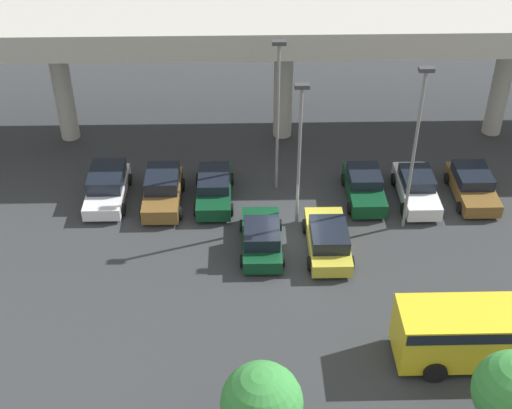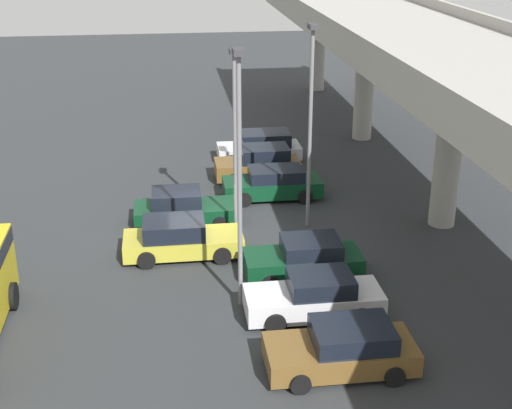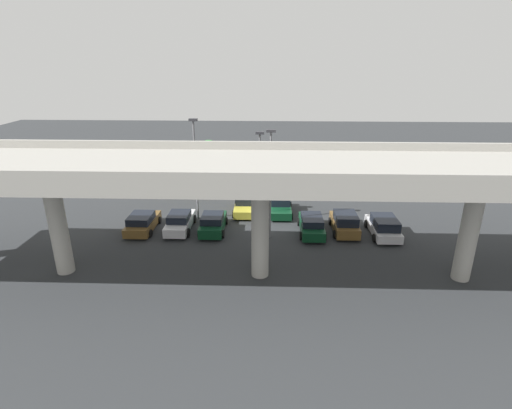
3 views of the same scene
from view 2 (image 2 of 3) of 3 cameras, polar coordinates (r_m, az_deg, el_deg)
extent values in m
plane|color=#2D3033|center=(30.16, -4.55, -2.62)|extent=(112.31, 112.31, 0.00)
cube|color=#9E9B93|center=(30.32, 15.88, 10.98)|extent=(52.41, 7.99, 0.90)
cube|color=#9E9B93|center=(28.90, 8.83, 12.50)|extent=(52.41, 0.30, 0.55)
cylinder|color=#9E9B93|center=(55.64, 4.97, 12.52)|extent=(1.13, 1.13, 6.71)
cylinder|color=#9E9B93|center=(43.17, 8.68, 9.54)|extent=(1.13, 1.13, 6.71)
cylinder|color=#9E9B93|center=(31.23, 15.15, 4.14)|extent=(1.13, 1.13, 6.71)
cube|color=silver|center=(39.45, 0.24, 4.30)|extent=(1.95, 4.55, 0.66)
cube|color=black|center=(39.28, 0.73, 5.30)|extent=(1.80, 2.66, 0.74)
cylinder|color=black|center=(38.40, -1.65, 3.49)|extent=(0.22, 0.64, 0.64)
cylinder|color=black|center=(40.29, -1.95, 4.40)|extent=(0.22, 0.64, 0.64)
cylinder|color=black|center=(38.78, 2.50, 3.67)|extent=(0.22, 0.64, 0.64)
cylinder|color=black|center=(40.65, 2.02, 4.56)|extent=(0.22, 0.64, 0.64)
cube|color=brown|center=(36.51, 0.11, 2.93)|extent=(1.87, 4.32, 0.80)
cube|color=black|center=(36.31, 0.70, 4.09)|extent=(1.72, 2.40, 0.73)
cylinder|color=black|center=(35.55, -1.82, 1.95)|extent=(0.22, 0.66, 0.66)
cylinder|color=black|center=(37.35, -2.12, 2.96)|extent=(0.22, 0.66, 0.66)
cylinder|color=black|center=(35.89, 2.43, 2.14)|extent=(0.22, 0.66, 0.66)
cylinder|color=black|center=(37.67, 1.94, 3.14)|extent=(0.22, 0.66, 0.66)
cube|color=#0C381E|center=(34.01, 1.30, 1.41)|extent=(1.80, 4.66, 0.75)
cube|color=black|center=(33.81, 1.61, 2.47)|extent=(1.66, 2.54, 0.56)
cylinder|color=black|center=(33.05, -0.94, 0.38)|extent=(0.22, 0.69, 0.69)
cylinder|color=black|center=(34.77, -1.29, 1.50)|extent=(0.22, 0.69, 0.69)
cylinder|color=black|center=(33.48, 3.98, 0.62)|extent=(0.22, 0.69, 0.69)
cylinder|color=black|center=(35.17, 3.39, 1.72)|extent=(0.22, 0.69, 0.69)
cube|color=#0C381E|center=(31.43, -5.61, -0.60)|extent=(1.87, 4.50, 0.68)
cube|color=black|center=(31.16, -6.39, 0.51)|extent=(1.72, 2.11, 0.68)
cylinder|color=black|center=(32.45, -3.20, -0.16)|extent=(0.22, 0.61, 0.61)
cylinder|color=black|center=(30.69, -2.92, -1.51)|extent=(0.22, 0.61, 0.61)
cylinder|color=black|center=(32.39, -8.13, -0.40)|extent=(0.22, 0.61, 0.61)
cylinder|color=black|center=(30.62, -8.13, -1.77)|extent=(0.22, 0.61, 0.61)
cube|color=gold|center=(28.45, -5.82, -3.09)|extent=(1.93, 4.71, 0.68)
cube|color=black|center=(28.16, -6.59, -1.88)|extent=(1.77, 2.41, 0.68)
cylinder|color=black|center=(29.48, -3.04, -2.45)|extent=(0.22, 0.70, 0.70)
cylinder|color=black|center=(27.71, -2.70, -4.13)|extent=(0.22, 0.70, 0.70)
cylinder|color=black|center=(29.43, -8.72, -2.74)|extent=(0.22, 0.70, 0.70)
cylinder|color=black|center=(27.65, -8.76, -4.44)|extent=(0.22, 0.70, 0.70)
cube|color=#0C381E|center=(26.68, 3.74, -4.72)|extent=(1.84, 4.33, 0.79)
cube|color=black|center=(26.43, 4.42, -3.36)|extent=(1.69, 2.13, 0.57)
cylinder|color=black|center=(25.76, 1.18, -6.35)|extent=(0.22, 0.63, 0.63)
cylinder|color=black|center=(27.41, 0.59, -4.49)|extent=(0.22, 0.63, 0.63)
cylinder|color=black|center=(26.26, 7.02, -5.93)|extent=(0.22, 0.63, 0.63)
cylinder|color=black|center=(27.88, 6.08, -4.14)|extent=(0.22, 0.63, 0.63)
cube|color=silver|center=(24.24, 4.60, -7.70)|extent=(1.80, 4.61, 0.75)
cube|color=black|center=(23.96, 5.20, -6.27)|extent=(1.66, 2.13, 0.60)
cylinder|color=black|center=(23.34, 1.57, -9.53)|extent=(0.22, 0.71, 0.71)
cylinder|color=black|center=(24.91, 0.91, -7.32)|extent=(0.22, 0.71, 0.71)
cylinder|color=black|center=(23.90, 8.44, -8.96)|extent=(0.22, 0.71, 0.71)
cylinder|color=black|center=(25.44, 7.34, -6.85)|extent=(0.22, 0.71, 0.71)
cube|color=brown|center=(21.75, 6.73, -11.79)|extent=(1.96, 4.45, 0.71)
cube|color=black|center=(21.47, 7.73, -10.26)|extent=(1.80, 2.36, 0.59)
cylinder|color=black|center=(20.81, 3.58, -14.16)|extent=(0.22, 0.61, 0.61)
cylinder|color=black|center=(22.42, 2.60, -11.16)|extent=(0.22, 0.61, 0.61)
cylinder|color=black|center=(21.44, 11.04, -13.36)|extent=(0.22, 0.61, 0.61)
cylinder|color=black|center=(23.01, 9.49, -10.52)|extent=(0.22, 0.61, 0.61)
cylinder|color=black|center=(26.02, -18.94, -6.95)|extent=(0.96, 0.29, 0.96)
cylinder|color=slate|center=(29.84, 4.34, 5.77)|extent=(0.16, 0.16, 8.44)
cube|color=#333338|center=(28.92, 4.59, 14.01)|extent=(0.70, 0.35, 0.20)
cylinder|color=slate|center=(28.62, -1.68, 4.33)|extent=(0.16, 0.16, 7.70)
cube|color=#333338|center=(27.67, -1.77, 12.14)|extent=(0.70, 0.35, 0.20)
cylinder|color=slate|center=(23.27, -1.32, 1.32)|extent=(0.16, 0.16, 8.66)
cube|color=#333338|center=(22.09, -1.42, 12.12)|extent=(0.70, 0.35, 0.20)
camera|label=1|loc=(41.25, -55.98, 27.31)|focal=50.00mm
camera|label=3|loc=(44.83, 46.53, 17.06)|focal=28.00mm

